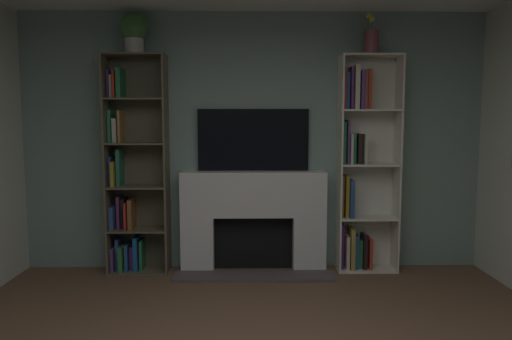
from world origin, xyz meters
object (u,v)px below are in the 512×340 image
bookshelf_right (360,167)px  potted_plant (134,31)px  bookshelf_left (132,175)px  vase_with_flowers (371,41)px  tv (253,140)px  fireplace (253,218)px

bookshelf_right → potted_plant: size_ratio=5.53×
bookshelf_left → vase_with_flowers: size_ratio=5.47×
tv → vase_with_flowers: vase_with_flowers is taller
bookshelf_left → bookshelf_right: (2.36, 0.01, 0.08)m
potted_plant → vase_with_flowers: vase_with_flowers is taller
tv → bookshelf_right: (1.11, -0.08, -0.28)m
fireplace → tv: tv is taller
fireplace → vase_with_flowers: vase_with_flowers is taller
bookshelf_left → vase_with_flowers: bearing=-0.9°
fireplace → bookshelf_right: bearing=0.9°
potted_plant → bookshelf_right: bearing=1.1°
vase_with_flowers → tv: bearing=174.2°
fireplace → vase_with_flowers: 2.16m
bookshelf_right → potted_plant: (-2.29, -0.04, 1.37)m
fireplace → potted_plant: 2.23m
fireplace → bookshelf_right: size_ratio=0.72×
fireplace → vase_with_flowers: size_ratio=3.93×
tv → vase_with_flowers: (1.18, -0.12, 0.99)m
fireplace → vase_with_flowers: (1.18, -0.03, 1.80)m
fireplace → tv: bearing=90.0°
tv → bookshelf_left: bookshelf_left is taller
fireplace → bookshelf_right: (1.11, 0.02, 0.53)m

